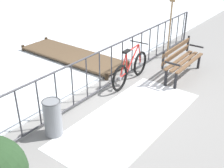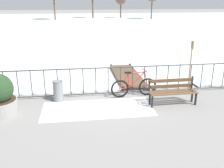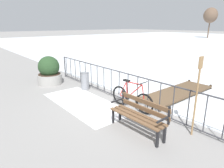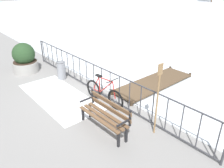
{
  "view_description": "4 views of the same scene",
  "coord_description": "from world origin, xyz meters",
  "views": [
    {
      "loc": [
        -4.91,
        -3.91,
        3.4
      ],
      "look_at": [
        -0.58,
        -0.63,
        0.57
      ],
      "focal_mm": 46.12,
      "sensor_mm": 36.0,
      "label": 1
    },
    {
      "loc": [
        -1.33,
        -8.68,
        3.39
      ],
      "look_at": [
        -0.12,
        -0.23,
        0.5
      ],
      "focal_mm": 40.3,
      "sensor_mm": 36.0,
      "label": 2
    },
    {
      "loc": [
        4.9,
        -4.58,
        2.67
      ],
      "look_at": [
        -0.11,
        -0.43,
        0.7
      ],
      "focal_mm": 31.72,
      "sensor_mm": 36.0,
      "label": 3
    },
    {
      "loc": [
        5.67,
        -4.22,
        3.75
      ],
      "look_at": [
        0.89,
        -0.1,
        0.73
      ],
      "focal_mm": 35.22,
      "sensor_mm": 36.0,
      "label": 4
    }
  ],
  "objects": [
    {
      "name": "trash_bin",
      "position": [
        -2.02,
        -0.33,
        0.37
      ],
      "size": [
        0.35,
        0.35,
        0.73
      ],
      "color": "gray",
      "rests_on": "ground"
    },
    {
      "name": "planter_with_shrub",
      "position": [
        -3.75,
        -1.16,
        0.59
      ],
      "size": [
        1.09,
        1.09,
        1.3
      ],
      "color": "#9E9B96",
      "rests_on": "ground"
    },
    {
      "name": "park_bench",
      "position": [
        1.8,
        -1.11,
        0.51
      ],
      "size": [
        1.61,
        0.5,
        0.89
      ],
      "color": "brown",
      "rests_on": "ground"
    },
    {
      "name": "oar_upright",
      "position": [
        2.79,
        -0.23,
        1.14
      ],
      "size": [
        0.04,
        0.16,
        1.98
      ],
      "color": "#937047",
      "rests_on": "ground"
    },
    {
      "name": "ground_plane",
      "position": [
        0.0,
        0.0,
        0.0
      ],
      "size": [
        160.0,
        160.0,
        0.0
      ],
      "primitive_type": "plane",
      "color": "gray"
    },
    {
      "name": "snow_patch",
      "position": [
        -0.72,
        -1.2,
        0.0
      ],
      "size": [
        3.57,
        1.55,
        0.01
      ],
      "primitive_type": "cube",
      "color": "white",
      "rests_on": "ground"
    },
    {
      "name": "bicycle_near_railing",
      "position": [
        0.68,
        -0.27,
        0.37
      ],
      "size": [
        1.71,
        0.52,
        0.97
      ],
      "color": "black",
      "rests_on": "ground"
    },
    {
      "name": "railing_fence",
      "position": [
        -0.0,
        0.0,
        0.56
      ],
      "size": [
        9.06,
        0.06,
        1.07
      ],
      "color": "#38383D",
      "rests_on": "ground"
    },
    {
      "name": "wooden_dock",
      "position": [
        0.91,
        2.04,
        0.12
      ],
      "size": [
        1.1,
        3.58,
        0.2
      ],
      "color": "brown",
      "rests_on": "ground"
    }
  ]
}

